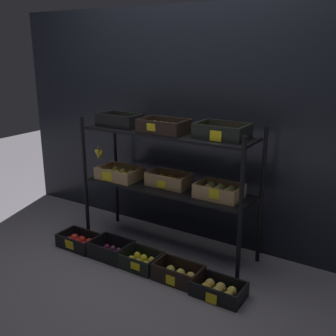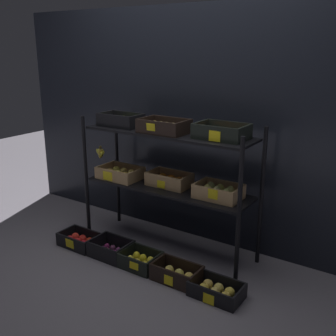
# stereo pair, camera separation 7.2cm
# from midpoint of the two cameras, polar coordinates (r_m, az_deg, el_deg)

# --- Properties ---
(ground_plane) EXTENTS (10.00, 10.00, 0.00)m
(ground_plane) POSITION_cam_midpoint_polar(r_m,az_deg,el_deg) (3.56, 0.59, -11.20)
(ground_plane) COLOR slate
(storefront_wall) EXTENTS (3.85, 0.12, 2.00)m
(storefront_wall) POSITION_cam_midpoint_polar(r_m,az_deg,el_deg) (3.56, 4.26, 5.90)
(storefront_wall) COLOR black
(storefront_wall) RESTS_ON ground_plane
(display_rack) EXTENTS (1.57, 0.45, 1.13)m
(display_rack) POSITION_cam_midpoint_polar(r_m,az_deg,el_deg) (3.27, 0.47, 1.10)
(display_rack) COLOR black
(display_rack) RESTS_ON ground_plane
(crate_ground_apple_red) EXTENTS (0.35, 0.23, 0.12)m
(crate_ground_apple_red) POSITION_cam_midpoint_polar(r_m,az_deg,el_deg) (3.66, -11.76, -9.98)
(crate_ground_apple_red) COLOR black
(crate_ground_apple_red) RESTS_ON ground_plane
(crate_ground_plum) EXTENTS (0.33, 0.25, 0.13)m
(crate_ground_plum) POSITION_cam_midpoint_polar(r_m,az_deg,el_deg) (3.45, -7.41, -11.43)
(crate_ground_plum) COLOR black
(crate_ground_plum) RESTS_ON ground_plane
(crate_ground_lemon) EXTENTS (0.30, 0.24, 0.12)m
(crate_ground_lemon) POSITION_cam_midpoint_polar(r_m,az_deg,el_deg) (3.28, -3.27, -12.91)
(crate_ground_lemon) COLOR black
(crate_ground_lemon) RESTS_ON ground_plane
(crate_ground_apple_gold) EXTENTS (0.36, 0.21, 0.13)m
(crate_ground_apple_gold) POSITION_cam_midpoint_polar(r_m,az_deg,el_deg) (3.10, 1.94, -14.78)
(crate_ground_apple_gold) COLOR black
(crate_ground_apple_gold) RESTS_ON ground_plane
(crate_ground_rightmost_apple_gold) EXTENTS (0.36, 0.23, 0.11)m
(crate_ground_rightmost_apple_gold) POSITION_cam_midpoint_polar(r_m,az_deg,el_deg) (2.95, 7.56, -16.75)
(crate_ground_rightmost_apple_gold) COLOR black
(crate_ground_rightmost_apple_gold) RESTS_ON ground_plane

